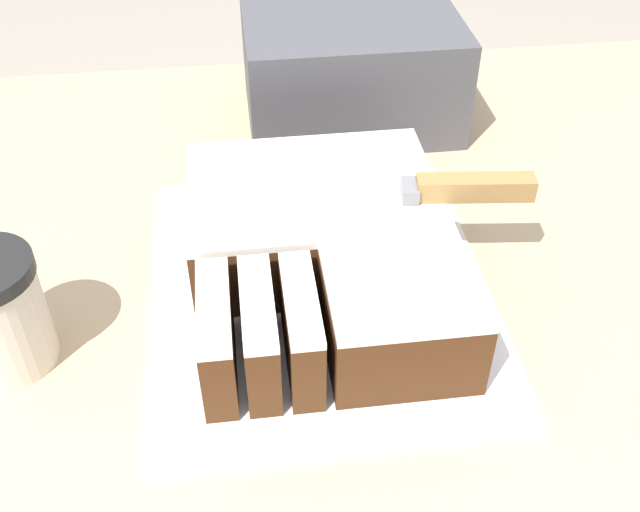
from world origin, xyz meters
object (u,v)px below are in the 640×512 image
object	(u,v)px
cake	(324,252)
storage_box	(351,70)
knife	(439,190)
cake_board	(320,290)

from	to	relation	value
cake	storage_box	size ratio (longest dim) A/B	1.13
knife	storage_box	distance (m)	0.32
cake	knife	bearing A→B (deg)	9.15
cake	storage_box	distance (m)	0.34
cake_board	knife	distance (m)	0.15
cake	knife	distance (m)	0.13
storage_box	cake	bearing A→B (deg)	-103.49
cake	knife	world-z (taller)	knife
cake	storage_box	world-z (taller)	storage_box
cake	storage_box	bearing A→B (deg)	76.51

